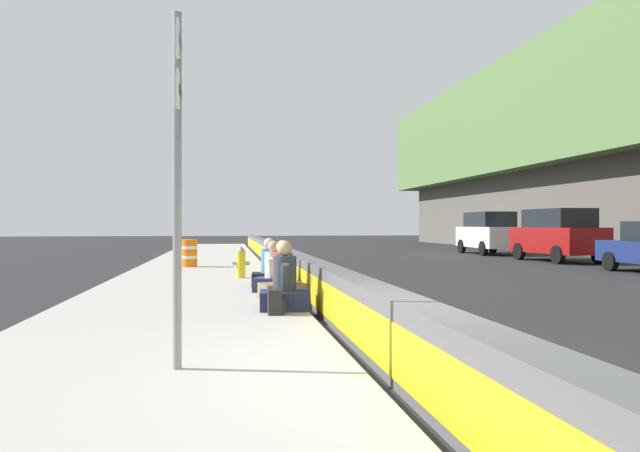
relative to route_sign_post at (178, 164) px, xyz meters
The scene contains 13 objects.
ground_plane 3.23m from the route_sign_post, 102.10° to the right, with size 160.00×160.00×0.00m, color #232326.
sidewalk_strip 2.22m from the route_sign_post, 144.74° to the left, with size 80.00×4.40×0.14m, color #A8A59E.
jersey_barrier 2.95m from the route_sign_post, 102.12° to the right, with size 76.00×0.45×0.85m.
route_sign_post is the anchor object (origin of this frame).
fire_hydrant 10.38m from the route_sign_post, ahead, with size 0.26×0.46×0.88m.
seated_person_foreground 4.60m from the route_sign_post, 20.28° to the right, with size 0.78×0.90×1.18m.
seated_person_middle 5.87m from the route_sign_post, 16.32° to the right, with size 0.86×0.96×1.16m.
seated_person_rear 7.18m from the route_sign_post, 12.51° to the right, with size 0.88×0.96×1.11m.
seated_person_far 8.36m from the route_sign_post, 10.61° to the right, with size 0.76×0.87×1.14m.
backpack 4.16m from the route_sign_post, 20.13° to the right, with size 0.32×0.28×0.40m.
construction_barrel 14.92m from the route_sign_post, ahead, with size 0.54×0.54×0.95m.
parked_car_fourth 22.84m from the route_sign_post, 39.93° to the right, with size 4.84×2.14×2.28m.
parked_car_midline 28.09m from the route_sign_post, 31.18° to the right, with size 4.87×2.20×2.28m.
Camera 1 is at (-5.63, 1.82, 1.60)m, focal length 33.22 mm.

